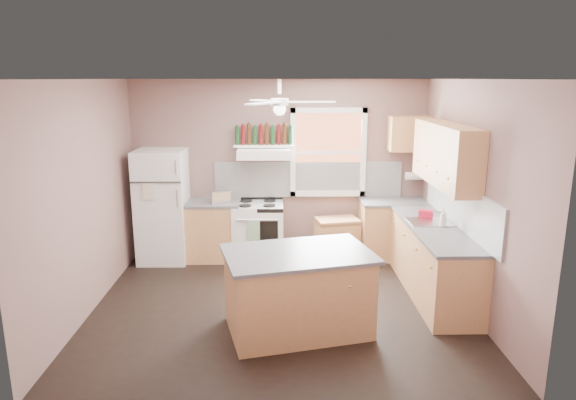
{
  "coord_description": "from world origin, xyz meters",
  "views": [
    {
      "loc": [
        -0.02,
        -5.84,
        2.71
      ],
      "look_at": [
        0.1,
        0.3,
        1.25
      ],
      "focal_mm": 32.0,
      "sensor_mm": 36.0,
      "label": 1
    }
  ],
  "objects_px": {
    "refrigerator": "(163,206)",
    "cart": "(337,238)",
    "island": "(298,293)",
    "toaster": "(220,197)",
    "stove": "(258,231)"
  },
  "relations": [
    {
      "from": "stove",
      "to": "cart",
      "type": "relative_size",
      "value": 1.37
    },
    {
      "from": "refrigerator",
      "to": "toaster",
      "type": "distance_m",
      "value": 0.88
    },
    {
      "from": "refrigerator",
      "to": "toaster",
      "type": "relative_size",
      "value": 6.04
    },
    {
      "from": "refrigerator",
      "to": "stove",
      "type": "bearing_deg",
      "value": 2.97
    },
    {
      "from": "refrigerator",
      "to": "stove",
      "type": "distance_m",
      "value": 1.48
    },
    {
      "from": "refrigerator",
      "to": "island",
      "type": "relative_size",
      "value": 1.15
    },
    {
      "from": "toaster",
      "to": "cart",
      "type": "height_order",
      "value": "toaster"
    },
    {
      "from": "toaster",
      "to": "cart",
      "type": "relative_size",
      "value": 0.45
    },
    {
      "from": "cart",
      "to": "toaster",
      "type": "bearing_deg",
      "value": 170.98
    },
    {
      "from": "island",
      "to": "refrigerator",
      "type": "bearing_deg",
      "value": 116.68
    },
    {
      "from": "cart",
      "to": "island",
      "type": "xyz_separation_m",
      "value": [
        -0.69,
        -2.31,
        0.12
      ]
    },
    {
      "from": "refrigerator",
      "to": "cart",
      "type": "relative_size",
      "value": 2.69
    },
    {
      "from": "refrigerator",
      "to": "cart",
      "type": "height_order",
      "value": "refrigerator"
    },
    {
      "from": "cart",
      "to": "island",
      "type": "bearing_deg",
      "value": -117.69
    },
    {
      "from": "toaster",
      "to": "cart",
      "type": "xyz_separation_m",
      "value": [
        1.76,
        0.06,
        -0.68
      ]
    }
  ]
}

